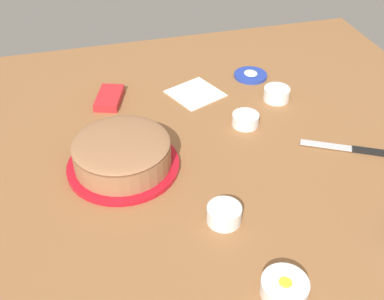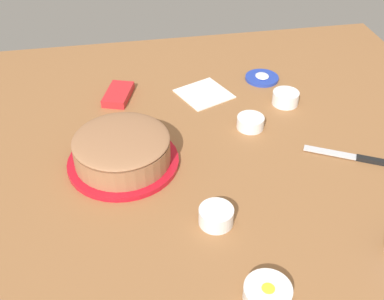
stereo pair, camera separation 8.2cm
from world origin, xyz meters
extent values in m
plane|color=#936038|center=(0.00, 0.00, 0.00)|extent=(1.54, 1.54, 0.00)
cylinder|color=red|center=(0.03, 0.28, 0.01)|extent=(0.30, 0.30, 0.01)
cylinder|color=pink|center=(0.03, 0.28, 0.04)|extent=(0.23, 0.23, 0.05)
cylinder|color=#9E6B47|center=(0.03, 0.28, 0.04)|extent=(0.25, 0.25, 0.06)
ellipsoid|color=#9E6B47|center=(0.03, 0.28, 0.08)|extent=(0.25, 0.25, 0.03)
cylinder|color=#233DAD|center=(0.39, -0.21, 0.01)|extent=(0.11, 0.11, 0.01)
ellipsoid|color=white|center=(0.39, -0.21, 0.01)|extent=(0.05, 0.05, 0.01)
cube|color=silver|center=(-0.03, -0.28, 0.01)|extent=(0.09, 0.13, 0.00)
cube|color=black|center=(-0.09, -0.38, 0.01)|extent=(0.06, 0.09, 0.01)
cylinder|color=white|center=(-0.22, 0.08, 0.02)|extent=(0.08, 0.08, 0.04)
cylinder|color=#B251C6|center=(-0.22, 0.08, 0.02)|extent=(0.07, 0.07, 0.01)
ellipsoid|color=#B251C6|center=(-0.22, 0.08, 0.03)|extent=(0.06, 0.06, 0.02)
cylinder|color=white|center=(0.13, -0.10, 0.02)|extent=(0.08, 0.08, 0.04)
cylinder|color=blue|center=(0.13, -0.10, 0.02)|extent=(0.07, 0.07, 0.01)
ellipsoid|color=blue|center=(0.13, -0.10, 0.03)|extent=(0.06, 0.06, 0.02)
cylinder|color=white|center=(-0.44, 0.03, 0.02)|extent=(0.10, 0.10, 0.03)
cylinder|color=yellow|center=(-0.44, 0.03, 0.02)|extent=(0.08, 0.08, 0.01)
ellipsoid|color=yellow|center=(-0.44, 0.03, 0.03)|extent=(0.07, 0.07, 0.02)
cylinder|color=white|center=(0.24, -0.24, 0.02)|extent=(0.08, 0.08, 0.04)
cylinder|color=pink|center=(0.24, -0.24, 0.02)|extent=(0.07, 0.07, 0.01)
ellipsoid|color=pink|center=(0.24, -0.24, 0.03)|extent=(0.06, 0.06, 0.02)
cube|color=red|center=(0.36, 0.28, 0.01)|extent=(0.15, 0.11, 0.02)
cube|color=white|center=(0.33, 0.00, 0.00)|extent=(0.20, 0.20, 0.01)
camera|label=1|loc=(-0.94, 0.35, 0.81)|focal=44.08mm
camera|label=2|loc=(-0.95, 0.27, 0.81)|focal=44.08mm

